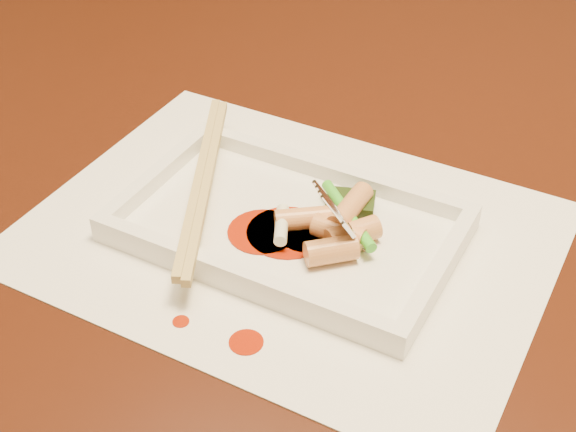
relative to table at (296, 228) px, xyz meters
The scene contains 23 objects.
table is the anchor object (origin of this frame).
placemat 0.17m from the table, 65.18° to the right, with size 0.40×0.30×0.00m, color white.
sauce_splatter_a 0.27m from the table, 69.99° to the right, with size 0.02×0.02×0.00m, color #9F1E04.
sauce_splatter_b 0.26m from the table, 81.52° to the right, with size 0.01×0.01×0.00m, color #9F1E04.
plate_base 0.17m from the table, 65.18° to the right, with size 0.26×0.16×0.01m, color white.
plate_rim_far 0.14m from the table, 39.97° to the right, with size 0.26×0.01×0.01m, color white.
plate_rim_near 0.23m from the table, 73.99° to the right, with size 0.26×0.01×0.01m, color white.
plate_rim_left 0.18m from the table, 119.40° to the right, with size 0.01×0.14×0.01m, color white.
plate_rim_right 0.25m from the table, 33.89° to the right, with size 0.01×0.14×0.01m, color white.
veg_piece 0.17m from the table, 41.65° to the right, with size 0.04×0.03×0.01m, color black.
scallion_white 0.19m from the table, 66.76° to the right, with size 0.01×0.01×0.04m, color #EAEACC.
scallion_green 0.19m from the table, 45.85° to the right, with size 0.01×0.01×0.09m, color green.
chopstick_a 0.18m from the table, 102.19° to the right, with size 0.01×0.24×0.01m, color tan.
chopstick_b 0.18m from the table, 98.52° to the right, with size 0.01×0.24×0.01m, color tan.
fork 0.25m from the table, 39.25° to the right, with size 0.09×0.10×0.14m, color silver, non-canonical shape.
sauce_blob_0 0.18m from the table, 65.17° to the right, with size 0.06×0.06×0.00m, color #9F1E04.
sauce_blob_1 0.18m from the table, 72.90° to the right, with size 0.05×0.05×0.00m, color #9F1E04.
sauce_blob_2 0.18m from the table, 58.79° to the right, with size 0.05×0.05×0.00m, color #9F1E04.
rice_cake_0 0.20m from the table, 46.89° to the right, with size 0.02×0.02×0.04m, color tan.
rice_cake_1 0.20m from the table, 50.41° to the right, with size 0.02×0.02×0.04m, color tan.
rice_cake_2 0.19m from the table, 44.64° to the right, with size 0.02×0.02×0.05m, color tan.
rice_cake_3 0.21m from the table, 53.91° to the right, with size 0.02×0.02×0.04m, color tan.
rice_cake_4 0.18m from the table, 59.31° to the right, with size 0.02×0.02×0.05m, color tan.
Camera 1 is at (0.29, -0.55, 1.16)m, focal length 50.00 mm.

